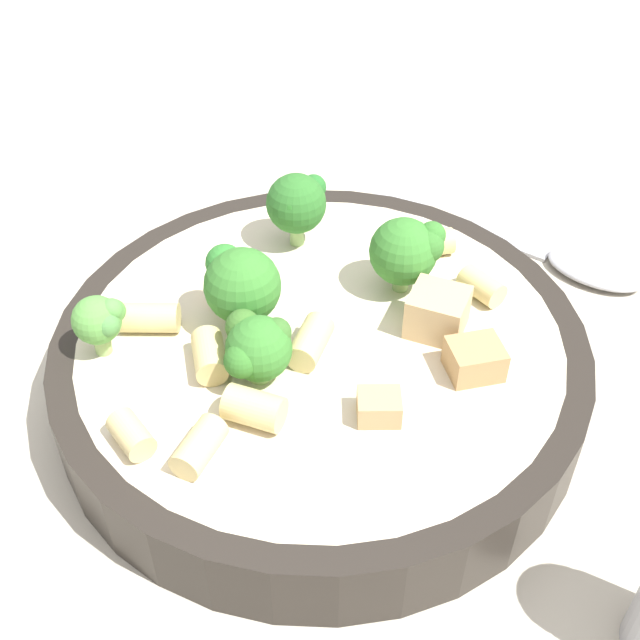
{
  "coord_description": "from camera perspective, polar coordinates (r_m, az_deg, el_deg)",
  "views": [
    {
      "loc": [
        0.28,
        0.1,
        0.31
      ],
      "look_at": [
        0.0,
        0.0,
        0.05
      ],
      "focal_mm": 45.0,
      "sensor_mm": 36.0,
      "label": 1
    }
  ],
  "objects": [
    {
      "name": "chicken_chunk_1",
      "position": [
        0.4,
        8.36,
        0.54
      ],
      "size": [
        0.03,
        0.03,
        0.02
      ],
      "primitive_type": "cube",
      "rotation": [
        0.0,
        0.0,
        1.51
      ],
      "color": "tan",
      "rests_on": "pasta_bowl"
    },
    {
      "name": "broccoli_floret_1",
      "position": [
        0.39,
        -15.35,
        0.0
      ],
      "size": [
        0.02,
        0.02,
        0.03
      ],
      "color": "#93B766",
      "rests_on": "pasta_bowl"
    },
    {
      "name": "ground_plane",
      "position": [
        0.43,
        -0.0,
        -4.9
      ],
      "size": [
        2.0,
        2.0,
        0.0
      ],
      "primitive_type": "plane",
      "color": "#BCB29E"
    },
    {
      "name": "rigatoni_1",
      "position": [
        0.39,
        -1.16,
        -1.45
      ],
      "size": [
        0.03,
        0.02,
        0.02
      ],
      "primitive_type": "cylinder",
      "rotation": [
        1.57,
        0.0,
        1.57
      ],
      "color": "#E0C67F",
      "rests_on": "pasta_bowl"
    },
    {
      "name": "rigatoni_0",
      "position": [
        0.45,
        7.57,
        5.43
      ],
      "size": [
        0.03,
        0.03,
        0.01
      ],
      "primitive_type": "cylinder",
      "rotation": [
        1.57,
        0.0,
        0.53
      ],
      "color": "#E0C67F",
      "rests_on": "pasta_bowl"
    },
    {
      "name": "broccoli_floret_3",
      "position": [
        0.37,
        -4.54,
        -1.92
      ],
      "size": [
        0.03,
        0.03,
        0.03
      ],
      "color": "#84AD60",
      "rests_on": "pasta_bowl"
    },
    {
      "name": "rigatoni_6",
      "position": [
        0.35,
        -8.59,
        -8.9
      ],
      "size": [
        0.03,
        0.02,
        0.01
      ],
      "primitive_type": "cylinder",
      "rotation": [
        1.57,
        0.0,
        1.5
      ],
      "color": "#E0C67F",
      "rests_on": "pasta_bowl"
    },
    {
      "name": "chicken_chunk_2",
      "position": [
        0.36,
        4.22,
        -6.19
      ],
      "size": [
        0.02,
        0.02,
        0.01
      ],
      "primitive_type": "cube",
      "rotation": [
        0.0,
        0.0,
        1.92
      ],
      "color": "tan",
      "rests_on": "pasta_bowl"
    },
    {
      "name": "rigatoni_7",
      "position": [
        0.36,
        -13.27,
        -7.94
      ],
      "size": [
        0.02,
        0.03,
        0.01
      ],
      "primitive_type": "cylinder",
      "rotation": [
        1.57,
        0.0,
        2.56
      ],
      "color": "#E0C67F",
      "rests_on": "pasta_bowl"
    },
    {
      "name": "broccoli_floret_4",
      "position": [
        0.45,
        -1.57,
        8.34
      ],
      "size": [
        0.04,
        0.03,
        0.04
      ],
      "color": "#9EC175",
      "rests_on": "pasta_bowl"
    },
    {
      "name": "pasta_bowl",
      "position": [
        0.41,
        -0.0,
        -2.74
      ],
      "size": [
        0.27,
        0.27,
        0.04
      ],
      "color": "#28231E",
      "rests_on": "ground_plane"
    },
    {
      "name": "rigatoni_2",
      "position": [
        0.43,
        11.41,
        2.38
      ],
      "size": [
        0.02,
        0.03,
        0.01
      ],
      "primitive_type": "cylinder",
      "rotation": [
        1.57,
        0.0,
        2.57
      ],
      "color": "#E0C67F",
      "rests_on": "pasta_bowl"
    },
    {
      "name": "broccoli_floret_2",
      "position": [
        0.39,
        -5.69,
        2.74
      ],
      "size": [
        0.04,
        0.04,
        0.05
      ],
      "color": "#9EC175",
      "rests_on": "pasta_bowl"
    },
    {
      "name": "rigatoni_4",
      "position": [
        0.42,
        -6.64,
        2.94
      ],
      "size": [
        0.03,
        0.02,
        0.02
      ],
      "primitive_type": "cylinder",
      "rotation": [
        1.57,
        0.0,
        1.92
      ],
      "color": "#E0C67F",
      "rests_on": "pasta_bowl"
    },
    {
      "name": "chicken_chunk_0",
      "position": [
        0.38,
        10.99,
        -2.6
      ],
      "size": [
        0.03,
        0.03,
        0.02
      ],
      "primitive_type": "cube",
      "rotation": [
        0.0,
        0.0,
        2.14
      ],
      "color": "tan",
      "rests_on": "pasta_bowl"
    },
    {
      "name": "spoon",
      "position": [
        0.53,
        16.53,
        4.41
      ],
      "size": [
        0.07,
        0.19,
        0.01
      ],
      "color": "#B2B2B7",
      "rests_on": "ground_plane"
    },
    {
      "name": "rigatoni_3",
      "position": [
        0.36,
        -4.7,
        -6.27
      ],
      "size": [
        0.02,
        0.03,
        0.02
      ],
      "primitive_type": "cylinder",
      "rotation": [
        1.57,
        0.0,
        3.12
      ],
      "color": "#E0C67F",
      "rests_on": "pasta_bowl"
    },
    {
      "name": "broccoli_floret_0",
      "position": [
        0.41,
        6.22,
        4.94
      ],
      "size": [
        0.04,
        0.04,
        0.04
      ],
      "color": "#84AD60",
      "rests_on": "pasta_bowl"
    },
    {
      "name": "rigatoni_8",
      "position": [
        0.41,
        -12.09,
        0.17
      ],
      "size": [
        0.02,
        0.03,
        0.02
      ],
      "primitive_type": "cylinder",
      "rotation": [
        1.57,
        0.0,
        0.33
      ],
      "color": "#E0C67F",
      "rests_on": "pasta_bowl"
    },
    {
      "name": "rigatoni_5",
      "position": [
        0.38,
        -7.87,
        -2.53
      ],
      "size": [
        0.03,
        0.03,
        0.02
      ],
      "primitive_type": "cylinder",
      "rotation": [
        1.57,
        0.0,
        2.12
      ],
      "color": "#E0C67F",
      "rests_on": "pasta_bowl"
    }
  ]
}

